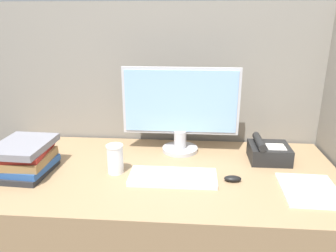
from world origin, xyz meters
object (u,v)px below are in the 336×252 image
Objects in this scene: monitor at (181,110)px; mouse at (233,179)px; book_stack at (25,158)px; desk_telephone at (268,152)px; coffee_cup at (115,159)px; keyboard at (173,177)px.

monitor is 8.00× the size of mouse.
mouse is 0.26× the size of book_stack.
book_stack reaches higher than desk_telephone.
monitor is 0.48m from desk_telephone.
coffee_cup is 0.70× the size of desk_telephone.
monitor is 0.39m from keyboard.
desk_telephone is at bearing 27.49° from keyboard.
mouse reaches higher than keyboard.
book_stack is 1.13m from desk_telephone.
coffee_cup is at bearing 4.97° from book_stack.
desk_telephone is at bearing 14.87° from coffee_cup.
mouse is 0.30m from desk_telephone.
keyboard is 0.27m from coffee_cup.
book_stack reaches higher than keyboard.
coffee_cup is (-0.28, -0.28, -0.16)m from monitor.
monitor is 4.43× the size of coffee_cup.
mouse is 0.39× the size of desk_telephone.
mouse is at bearing -4.73° from coffee_cup.
keyboard is at bearing -0.92° from book_stack.
keyboard is at bearing -9.86° from coffee_cup.
monitor reaches higher than keyboard.
coffee_cup is (-0.52, 0.04, 0.05)m from mouse.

